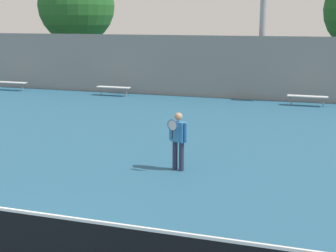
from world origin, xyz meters
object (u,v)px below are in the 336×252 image
(tennis_player, at_px, (178,138))
(bench_by_gate, at_px, (308,97))
(bench_adjacent_court, at_px, (113,88))
(tennis_net, at_px, (9,235))
(tree_green_tall, at_px, (77,6))
(bench_courtside_far, at_px, (10,83))

(tennis_player, distance_m, bench_by_gate, 11.36)
(bench_adjacent_court, xyz_separation_m, bench_by_gate, (9.86, 0.00, 0.00))
(bench_adjacent_court, distance_m, bench_by_gate, 9.86)
(tennis_net, height_order, tree_green_tall, tree_green_tall)
(bench_by_gate, bearing_deg, bench_courtside_far, -180.00)
(bench_courtside_far, xyz_separation_m, bench_by_gate, (16.29, 0.00, -0.00))
(bench_courtside_far, bearing_deg, tennis_player, -39.68)
(tennis_net, height_order, tennis_player, tennis_player)
(tennis_player, height_order, bench_courtside_far, tennis_player)
(tree_green_tall, bearing_deg, bench_courtside_far, -114.53)
(bench_adjacent_court, height_order, bench_by_gate, same)
(tennis_net, xyz_separation_m, bench_adjacent_court, (-5.40, 16.47, -0.06))
(tennis_player, bearing_deg, bench_adjacent_court, 140.04)
(bench_courtside_far, relative_size, bench_by_gate, 1.13)
(bench_courtside_far, bearing_deg, tree_green_tall, 65.47)
(bench_adjacent_court, height_order, tree_green_tall, tree_green_tall)
(tennis_net, relative_size, bench_adjacent_court, 5.71)
(bench_adjacent_court, bearing_deg, tennis_player, -58.34)
(bench_courtside_far, xyz_separation_m, bench_adjacent_court, (6.42, 0.00, -0.00))
(tennis_player, bearing_deg, bench_courtside_far, 158.70)
(bench_adjacent_court, bearing_deg, bench_courtside_far, -180.00)
(tennis_net, bearing_deg, tree_green_tall, 115.00)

